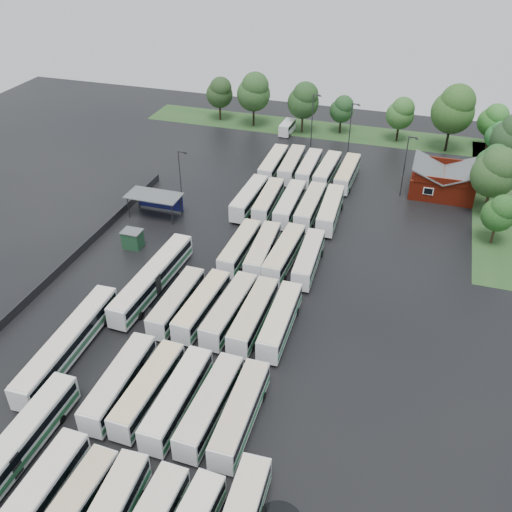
% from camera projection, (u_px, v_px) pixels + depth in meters
% --- Properties ---
extents(ground, '(160.00, 160.00, 0.00)m').
position_uv_depth(ground, '(208.00, 326.00, 65.70)').
color(ground, black).
rests_on(ground, ground).
extents(brick_building, '(10.07, 8.60, 5.39)m').
position_uv_depth(brick_building, '(442.00, 183.00, 92.58)').
color(brick_building, maroon).
rests_on(brick_building, ground).
extents(wash_shed, '(8.20, 4.20, 3.58)m').
position_uv_depth(wash_shed, '(155.00, 197.00, 85.95)').
color(wash_shed, '#2D2D30').
rests_on(wash_shed, ground).
extents(utility_hut, '(2.70, 2.20, 2.62)m').
position_uv_depth(utility_hut, '(133.00, 239.00, 79.12)').
color(utility_hut, '#173C22').
rests_on(utility_hut, ground).
extents(grass_strip_north, '(80.00, 10.00, 0.01)m').
position_uv_depth(grass_strip_north, '(334.00, 131.00, 116.73)').
color(grass_strip_north, '#24451C').
rests_on(grass_strip_north, ground).
extents(grass_strip_east, '(10.00, 50.00, 0.01)m').
position_uv_depth(grass_strip_east, '(505.00, 202.00, 91.08)').
color(grass_strip_east, '#24451C').
rests_on(grass_strip_east, ground).
extents(west_fence, '(0.10, 50.00, 1.20)m').
position_uv_depth(west_fence, '(78.00, 253.00, 77.38)').
color(west_fence, '#2D2D30').
rests_on(west_fence, ground).
extents(bus_r0c0, '(2.63, 11.77, 3.27)m').
position_uv_depth(bus_r0c0, '(37.00, 498.00, 45.32)').
color(bus_r0c0, silver).
rests_on(bus_r0c0, ground).
extents(bus_r1c0, '(2.67, 11.67, 3.24)m').
position_uv_depth(bus_r1c0, '(120.00, 382.00, 55.86)').
color(bus_r1c0, silver).
rests_on(bus_r1c0, ground).
extents(bus_r1c1, '(2.74, 11.40, 3.16)m').
position_uv_depth(bus_r1c1, '(148.00, 389.00, 55.16)').
color(bus_r1c1, silver).
rests_on(bus_r1c1, ground).
extents(bus_r1c2, '(2.59, 11.71, 3.25)m').
position_uv_depth(bus_r1c2, '(178.00, 398.00, 54.12)').
color(bus_r1c2, silver).
rests_on(bus_r1c2, ground).
extents(bus_r1c3, '(2.74, 11.58, 3.21)m').
position_uv_depth(bus_r1c3, '(210.00, 405.00, 53.43)').
color(bus_r1c3, silver).
rests_on(bus_r1c3, ground).
extents(bus_r1c4, '(2.65, 11.56, 3.20)m').
position_uv_depth(bus_r1c4, '(241.00, 413.00, 52.65)').
color(bus_r1c4, silver).
rests_on(bus_r1c4, ground).
extents(bus_r2c0, '(2.59, 11.20, 3.11)m').
position_uv_depth(bus_r2c0, '(177.00, 302.00, 66.63)').
color(bus_r2c0, silver).
rests_on(bus_r2c0, ground).
extents(bus_r2c1, '(2.95, 11.39, 3.14)m').
position_uv_depth(bus_r2c1, '(202.00, 305.00, 66.06)').
color(bus_r2c1, silver).
rests_on(bus_r2c1, ground).
extents(bus_r2c2, '(3.04, 11.79, 3.25)m').
position_uv_depth(bus_r2c2, '(229.00, 310.00, 65.31)').
color(bus_r2c2, silver).
rests_on(bus_r2c2, ground).
extents(bus_r2c3, '(2.56, 11.68, 3.25)m').
position_uv_depth(bus_r2c3, '(253.00, 315.00, 64.44)').
color(bus_r2c3, silver).
rests_on(bus_r2c3, ground).
extents(bus_r2c4, '(2.69, 11.55, 3.20)m').
position_uv_depth(bus_r2c4, '(280.00, 321.00, 63.72)').
color(bus_r2c4, silver).
rests_on(bus_r2c4, ground).
extents(bus_r3c1, '(2.52, 11.27, 3.13)m').
position_uv_depth(bus_r3c1, '(240.00, 247.00, 76.52)').
color(bus_r3c1, silver).
rests_on(bus_r3c1, ground).
extents(bus_r3c2, '(2.94, 11.36, 3.13)m').
position_uv_depth(bus_r3c2, '(263.00, 250.00, 75.95)').
color(bus_r3c2, silver).
rests_on(bus_r3c2, ground).
extents(bus_r3c3, '(2.91, 11.73, 3.24)m').
position_uv_depth(bus_r3c3, '(284.00, 253.00, 75.20)').
color(bus_r3c3, silver).
rests_on(bus_r3c3, ground).
extents(bus_r3c4, '(2.82, 11.27, 3.11)m').
position_uv_depth(bus_r3c4, '(309.00, 258.00, 74.31)').
color(bus_r3c4, silver).
rests_on(bus_r3c4, ground).
extents(bus_r4c0, '(2.70, 11.67, 3.24)m').
position_uv_depth(bus_r4c0, '(249.00, 198.00, 88.37)').
color(bus_r4c0, silver).
rests_on(bus_r4c0, ground).
extents(bus_r4c1, '(2.76, 11.24, 3.11)m').
position_uv_depth(bus_r4c1, '(268.00, 201.00, 87.80)').
color(bus_r4c1, silver).
rests_on(bus_r4c1, ground).
extents(bus_r4c2, '(2.72, 11.72, 3.25)m').
position_uv_depth(bus_r4c2, '(290.00, 204.00, 86.70)').
color(bus_r4c2, silver).
rests_on(bus_r4c2, ground).
extents(bus_r4c3, '(2.52, 11.63, 3.23)m').
position_uv_depth(bus_r4c3, '(310.00, 206.00, 86.08)').
color(bus_r4c3, silver).
rests_on(bus_r4c3, ground).
extents(bus_r4c4, '(3.02, 11.89, 3.28)m').
position_uv_depth(bus_r4c4, '(330.00, 210.00, 85.16)').
color(bus_r4c4, silver).
rests_on(bus_r4c4, ground).
extents(bus_r5c0, '(2.75, 11.71, 3.25)m').
position_uv_depth(bus_r5c0, '(273.00, 164.00, 98.95)').
color(bus_r5c0, silver).
rests_on(bus_r5c0, ground).
extents(bus_r5c1, '(2.96, 11.79, 3.26)m').
position_uv_depth(bus_r5c1, '(292.00, 165.00, 98.69)').
color(bus_r5c1, silver).
rests_on(bus_r5c1, ground).
extents(bus_r5c2, '(2.57, 11.22, 3.11)m').
position_uv_depth(bus_r5c2, '(309.00, 168.00, 97.83)').
color(bus_r5c2, silver).
rests_on(bus_r5c2, ground).
extents(bus_r5c3, '(2.73, 11.37, 3.15)m').
position_uv_depth(bus_r5c3, '(327.00, 171.00, 96.85)').
color(bus_r5c3, silver).
rests_on(bus_r5c3, ground).
extents(bus_r5c4, '(2.64, 11.46, 3.18)m').
position_uv_depth(bus_r5c4, '(347.00, 173.00, 95.89)').
color(bus_r5c4, silver).
rests_on(bus_r5c4, ground).
extents(artic_bus_west_a, '(2.46, 17.12, 3.18)m').
position_uv_depth(artic_bus_west_a, '(11.00, 454.00, 48.87)').
color(artic_bus_west_a, silver).
rests_on(artic_bus_west_a, ground).
extents(artic_bus_west_b, '(3.12, 17.50, 3.23)m').
position_uv_depth(artic_bus_west_b, '(153.00, 278.00, 70.47)').
color(artic_bus_west_b, silver).
rests_on(artic_bus_west_b, ground).
extents(artic_bus_west_c, '(2.90, 17.43, 3.22)m').
position_uv_depth(artic_bus_west_c, '(68.00, 343.00, 60.58)').
color(artic_bus_west_c, silver).
rests_on(artic_bus_west_c, ground).
extents(minibus, '(2.24, 5.57, 2.40)m').
position_uv_depth(minibus, '(287.00, 127.00, 115.04)').
color(minibus, white).
rests_on(minibus, ground).
extents(tree_north_0, '(5.58, 5.58, 9.24)m').
position_uv_depth(tree_north_0, '(220.00, 92.00, 119.24)').
color(tree_north_0, '#352113').
rests_on(tree_north_0, ground).
extents(tree_north_1, '(6.80, 6.80, 11.27)m').
position_uv_depth(tree_north_1, '(254.00, 91.00, 115.44)').
color(tree_north_1, black).
rests_on(tree_north_1, ground).
extents(tree_north_2, '(6.28, 6.28, 10.40)m').
position_uv_depth(tree_north_2, '(304.00, 100.00, 112.64)').
color(tree_north_2, '#3B2B1F').
rests_on(tree_north_2, ground).
extents(tree_north_3, '(4.72, 4.71, 7.80)m').
position_uv_depth(tree_north_3, '(342.00, 109.00, 113.32)').
color(tree_north_3, black).
rests_on(tree_north_3, ground).
extents(tree_north_4, '(5.35, 5.35, 8.86)m').
position_uv_depth(tree_north_4, '(401.00, 113.00, 109.30)').
color(tree_north_4, black).
rests_on(tree_north_4, ground).
extents(tree_north_5, '(7.78, 7.78, 12.89)m').
position_uv_depth(tree_north_5, '(454.00, 109.00, 103.56)').
color(tree_north_5, black).
rests_on(tree_north_5, ground).
extents(tree_north_6, '(5.40, 5.40, 8.95)m').
position_uv_depth(tree_north_6, '(494.00, 120.00, 105.88)').
color(tree_north_6, '#3B2C1A').
rests_on(tree_north_6, ground).
extents(tree_east_0, '(4.63, 4.63, 7.66)m').
position_uv_depth(tree_east_0, '(500.00, 213.00, 77.96)').
color(tree_east_0, '#3A2B1B').
rests_on(tree_east_0, ground).
extents(tree_east_1, '(6.67, 6.67, 11.04)m').
position_uv_depth(tree_east_1, '(496.00, 172.00, 83.82)').
color(tree_east_1, '#382B1B').
rests_on(tree_east_1, ground).
extents(tree_east_2, '(5.08, 5.08, 8.41)m').
position_uv_depth(tree_east_2, '(493.00, 161.00, 91.05)').
color(tree_east_2, black).
rests_on(tree_east_2, ground).
extents(tree_east_4, '(4.41, 4.39, 7.27)m').
position_uv_depth(tree_east_4, '(498.00, 135.00, 102.65)').
color(tree_east_4, black).
rests_on(tree_east_4, ground).
extents(lamp_post_ne, '(1.56, 0.30, 10.15)m').
position_uv_depth(lamp_post_ne, '(406.00, 162.00, 89.65)').
color(lamp_post_ne, '#2D2D30').
rests_on(lamp_post_ne, ground).
extents(lamp_post_nw, '(1.57, 0.30, 10.16)m').
position_uv_depth(lamp_post_nw, '(181.00, 178.00, 84.96)').
color(lamp_post_nw, '#2D2D30').
rests_on(lamp_post_nw, ground).
extents(lamp_post_back_w, '(1.58, 0.31, 10.27)m').
position_uv_depth(lamp_post_back_w, '(313.00, 117.00, 106.71)').
color(lamp_post_back_w, '#2D2D30').
rests_on(lamp_post_back_w, ground).
extents(lamp_post_back_e, '(1.53, 0.30, 9.94)m').
position_uv_depth(lamp_post_back_e, '(351.00, 126.00, 103.28)').
color(lamp_post_back_e, '#2D2D30').
rests_on(lamp_post_back_e, ground).
extents(puddle_0, '(5.02, 5.02, 0.01)m').
position_uv_depth(puddle_0, '(62.00, 478.00, 48.94)').
color(puddle_0, black).
rests_on(puddle_0, ground).
extents(puddle_1, '(2.84, 2.84, 0.01)m').
position_uv_depth(puddle_1, '(212.00, 509.00, 46.46)').
color(puddle_1, black).
rests_on(puddle_1, ground).
extents(puddle_2, '(7.83, 7.83, 0.01)m').
position_uv_depth(puddle_2, '(169.00, 291.00, 71.30)').
color(puddle_2, black).
rests_on(puddle_2, ground).
extents(puddle_3, '(4.08, 4.08, 0.01)m').
position_uv_depth(puddle_3, '(231.00, 329.00, 65.20)').
color(puddle_3, black).
rests_on(puddle_3, ground).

